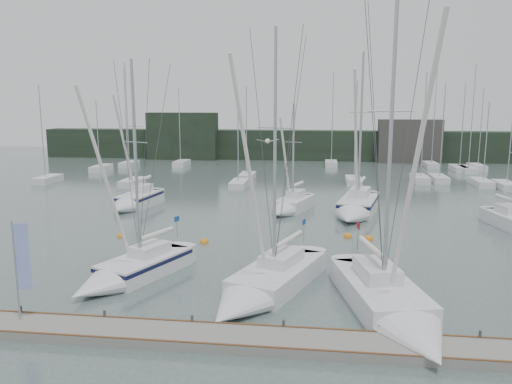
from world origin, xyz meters
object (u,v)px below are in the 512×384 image
sailboat_near_left (126,273)px  buoy_c (121,237)px  sailboat_mid_a (133,202)px  buoy_a (204,243)px  sailboat_near_center (260,289)px  sailboat_mid_c (289,207)px  buoy_b (348,237)px  dock_banner (20,262)px  sailboat_mid_d (356,208)px  buoy_d (369,240)px  sailboat_near_right (396,311)px

sailboat_near_left → buoy_c: bearing=136.3°
sailboat_mid_a → buoy_a: (9.20, -10.53, -0.63)m
sailboat_near_center → sailboat_mid_a: 24.68m
sailboat_mid_c → buoy_b: bearing=-39.0°
dock_banner → sailboat_mid_d: bearing=41.5°
buoy_d → buoy_a: bearing=-169.0°
sailboat_near_center → buoy_c: sailboat_near_center is taller
buoy_d → sailboat_mid_d: bearing=93.1°
sailboat_mid_a → sailboat_mid_c: sailboat_mid_a is taller
sailboat_mid_a → buoy_b: bearing=-13.3°
sailboat_mid_a → sailboat_mid_c: size_ratio=1.22×
sailboat_mid_c → buoy_b: 9.16m
sailboat_near_center → buoy_d: sailboat_near_center is taller
sailboat_near_right → buoy_c: 21.92m
sailboat_mid_d → dock_banner: bearing=-110.9°
buoy_b → buoy_c: bearing=-173.2°
sailboat_near_right → sailboat_mid_d: sailboat_near_right is taller
sailboat_near_right → sailboat_near_center: bearing=149.0°
sailboat_mid_a → sailboat_mid_c: 14.57m
sailboat_near_center → buoy_a: 10.87m
sailboat_near_right → buoy_b: 14.55m
buoy_a → buoy_b: 10.56m
sailboat_mid_c → dock_banner: size_ratio=2.34×
sailboat_mid_a → buoy_c: size_ratio=22.77×
sailboat_near_right → buoy_c: (-18.00, 12.50, -0.58)m
sailboat_near_left → buoy_d: size_ratio=19.08×
dock_banner → sailboat_near_right: bearing=-6.2°
buoy_d → dock_banner: bearing=-135.0°
buoy_b → sailboat_near_center: bearing=-112.4°
sailboat_near_left → sailboat_mid_c: bearing=89.8°
sailboat_near_right → buoy_b: size_ratio=24.29×
sailboat_near_left → sailboat_mid_a: bearing=132.2°
buoy_d → buoy_c: bearing=-175.3°
sailboat_mid_a → buoy_d: 22.45m
buoy_c → buoy_b: bearing=6.8°
sailboat_near_right → sailboat_mid_a: size_ratio=1.26×
buoy_c → dock_banner: dock_banner is taller
buoy_b → buoy_d: 1.55m
sailboat_near_center → sailboat_near_right: sailboat_near_right is taller
sailboat_near_right → buoy_a: 16.44m
sailboat_near_center → sailboat_mid_c: 20.12m
sailboat_mid_a → sailboat_mid_d: (20.45, -0.65, 0.05)m
sailboat_near_center → sailboat_mid_c: bearing=109.6°
buoy_a → buoy_d: (11.66, 2.28, 0.00)m
sailboat_mid_a → buoy_b: sailboat_mid_a is taller
sailboat_near_left → sailboat_near_center: sailboat_near_center is taller
buoy_c → buoy_d: 18.20m
buoy_b → sailboat_mid_d: bearing=81.6°
buoy_a → dock_banner: bearing=-108.6°
sailboat_mid_d → buoy_d: bearing=-74.1°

